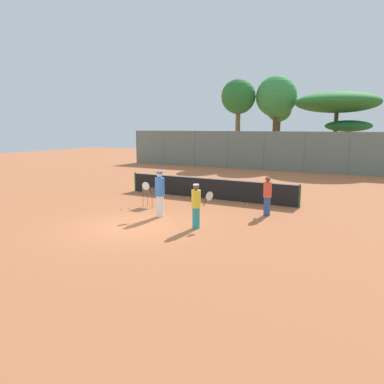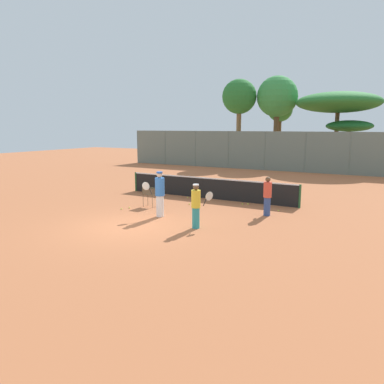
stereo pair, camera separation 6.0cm
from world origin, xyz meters
name	(u,v)px [view 1 (the left image)]	position (x,y,z in m)	size (l,w,h in m)	color
ground_plane	(130,227)	(0.00, 0.00, 0.00)	(80.00, 80.00, 0.00)	#B7663D
tennis_net	(208,188)	(0.00, 6.31, 0.56)	(9.33, 0.10, 1.07)	#26592D
back_fence	(283,151)	(0.00, 19.98, 1.62)	(30.06, 0.08, 3.24)	slate
tree_0	(348,127)	(4.35, 23.74, 3.61)	(3.77, 3.77, 4.15)	brown
tree_2	(337,103)	(3.29, 24.16, 5.64)	(7.04, 7.04, 6.54)	brown
tree_3	(279,110)	(-2.23, 25.84, 5.16)	(2.40, 2.40, 6.50)	brown
tree_4	(276,97)	(-2.02, 24.11, 6.26)	(3.72, 3.72, 8.21)	brown
tree_5	(238,98)	(-5.33, 23.07, 6.28)	(3.21, 3.21, 8.00)	brown
player_white_outfit	(196,205)	(2.20, 1.04, 0.84)	(0.63, 0.74, 1.61)	teal
player_red_cap	(160,194)	(0.06, 1.87, 0.95)	(0.80, 0.65, 1.84)	white
player_yellow_shirt	(267,196)	(3.80, 4.19, 0.83)	(0.44, 0.84, 1.61)	#334C8C
ball_cart	(149,193)	(-1.44, 3.25, 0.64)	(0.56, 0.41, 0.87)	brown
tennis_ball_0	(242,204)	(2.10, 5.74, 0.03)	(0.07, 0.07, 0.07)	#D1E54C
tennis_ball_1	(146,193)	(-3.67, 5.98, 0.03)	(0.07, 0.07, 0.07)	#D1E54C
tennis_ball_2	(160,210)	(-0.49, 2.72, 0.03)	(0.07, 0.07, 0.07)	#D1E54C
tennis_ball_3	(248,204)	(2.33, 5.86, 0.03)	(0.07, 0.07, 0.07)	#D1E54C
tennis_ball_4	(121,209)	(-2.15, 2.10, 0.03)	(0.07, 0.07, 0.07)	#D1E54C
tennis_ball_5	(129,208)	(-2.01, 2.47, 0.03)	(0.07, 0.07, 0.07)	#D1E54C
tennis_ball_6	(189,204)	(-0.05, 4.48, 0.03)	(0.07, 0.07, 0.07)	#D1E54C
tennis_ball_7	(278,211)	(4.00, 5.17, 0.03)	(0.07, 0.07, 0.07)	#D1E54C
tennis_ball_8	(187,198)	(-0.94, 5.83, 0.03)	(0.07, 0.07, 0.07)	#D1E54C
parked_car	(262,158)	(-3.36, 24.54, 0.66)	(4.20, 1.70, 1.60)	#B2B7BC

